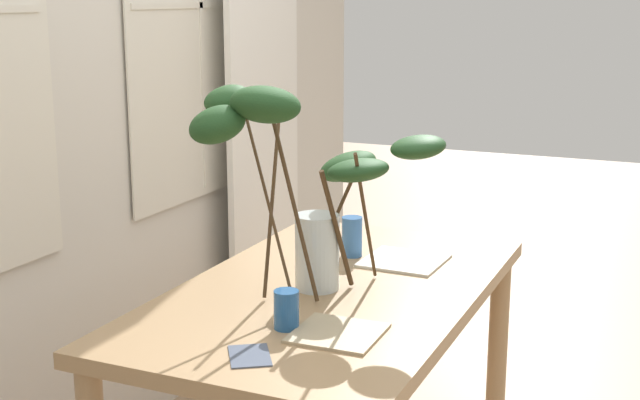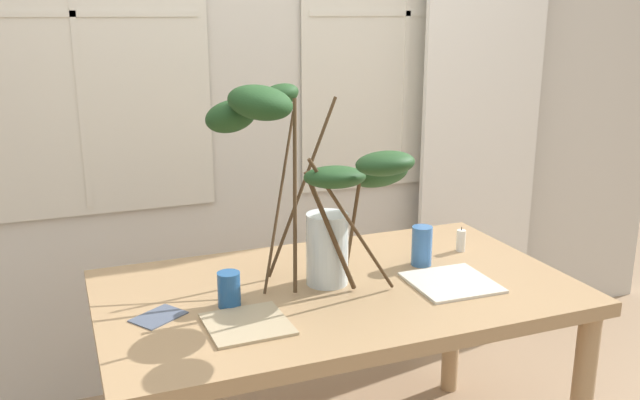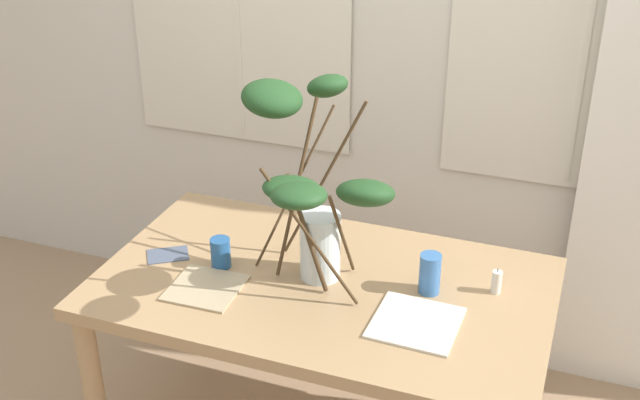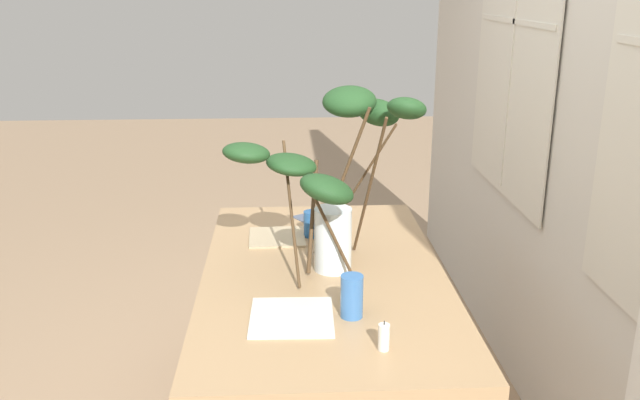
{
  "view_description": "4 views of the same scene",
  "coord_description": "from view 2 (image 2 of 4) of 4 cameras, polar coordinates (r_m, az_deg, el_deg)",
  "views": [
    {
      "loc": [
        -2.48,
        -1.07,
        1.68
      ],
      "look_at": [
        -0.07,
        0.0,
        1.07
      ],
      "focal_mm": 49.67,
      "sensor_mm": 36.0,
      "label": 1
    },
    {
      "loc": [
        -0.83,
        -1.95,
        1.65
      ],
      "look_at": [
        -0.05,
        0.04,
        1.06
      ],
      "focal_mm": 38.32,
      "sensor_mm": 36.0,
      "label": 2
    },
    {
      "loc": [
        0.8,
        -2.2,
        2.29
      ],
      "look_at": [
        -0.0,
        -0.02,
        1.09
      ],
      "focal_mm": 44.99,
      "sensor_mm": 36.0,
      "label": 3
    },
    {
      "loc": [
        2.31,
        -0.14,
        1.8
      ],
      "look_at": [
        -0.02,
        -0.01,
        1.04
      ],
      "focal_mm": 37.52,
      "sensor_mm": 36.0,
      "label": 4
    }
  ],
  "objects": [
    {
      "name": "drinking_glass_blue_right",
      "position": [
        2.48,
        8.5,
        -3.81
      ],
      "size": [
        0.07,
        0.07,
        0.14
      ],
      "primitive_type": "cylinder",
      "color": "#386BAD",
      "rests_on": "dining_table"
    },
    {
      "name": "napkin_folded",
      "position": [
        2.13,
        -13.34,
        -9.46
      ],
      "size": [
        0.18,
        0.17,
        0.0
      ],
      "primitive_type": "cube",
      "rotation": [
        0.0,
        0.0,
        0.58
      ],
      "color": "#4C566B",
      "rests_on": "dining_table"
    },
    {
      "name": "vase_with_branches",
      "position": [
        2.19,
        -0.88,
        2.68
      ],
      "size": [
        0.67,
        0.78,
        0.68
      ],
      "color": "silver",
      "rests_on": "dining_table"
    },
    {
      "name": "drinking_glass_blue_left",
      "position": [
        2.14,
        -7.61,
        -7.42
      ],
      "size": [
        0.07,
        0.07,
        0.11
      ],
      "primitive_type": "cylinder",
      "color": "#235693",
      "rests_on": "dining_table"
    },
    {
      "name": "pillar_candle",
      "position": [
        2.66,
        11.69,
        -3.34
      ],
      "size": [
        0.03,
        0.03,
        0.1
      ],
      "color": "silver",
      "rests_on": "dining_table"
    },
    {
      "name": "curtain_sheer_side",
      "position": [
        3.38,
        13.5,
        8.51
      ],
      "size": [
        0.64,
        0.03,
        2.53
      ],
      "primitive_type": "cube",
      "color": "white",
      "rests_on": "ground"
    },
    {
      "name": "back_wall_with_windows",
      "position": [
        3.04,
        -5.75,
        11.84
      ],
      "size": [
        4.63,
        0.14,
        2.9
      ],
      "color": "beige",
      "rests_on": "ground"
    },
    {
      "name": "plate_square_left",
      "position": [
        2.03,
        -6.11,
        -10.26
      ],
      "size": [
        0.24,
        0.24,
        0.01
      ],
      "primitive_type": "cube",
      "rotation": [
        0.0,
        0.0,
        0.03
      ],
      "color": "tan",
      "rests_on": "dining_table"
    },
    {
      "name": "dining_table",
      "position": [
        2.34,
        1.45,
        -9.32
      ],
      "size": [
        1.56,
        0.91,
        0.76
      ],
      "color": "tan",
      "rests_on": "ground"
    },
    {
      "name": "plate_square_right",
      "position": [
        2.35,
        10.92,
        -6.78
      ],
      "size": [
        0.28,
        0.28,
        0.01
      ],
      "primitive_type": "cube",
      "rotation": [
        0.0,
        0.0,
        -0.03
      ],
      "color": "silver",
      "rests_on": "dining_table"
    }
  ]
}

